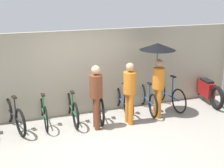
{
  "coord_description": "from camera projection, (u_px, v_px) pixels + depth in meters",
  "views": [
    {
      "loc": [
        -1.99,
        -6.09,
        3.33
      ],
      "look_at": [
        0.64,
        1.09,
        1.0
      ],
      "focal_mm": 50.0,
      "sensor_mm": 36.0,
      "label": 1
    }
  ],
  "objects": [
    {
      "name": "pedestrian_center",
      "position": [
        130.0,
        89.0,
        7.82
      ],
      "size": [
        0.32,
        0.32,
        1.6
      ],
      "rotation": [
        0.0,
        0.0,
        0.07
      ],
      "color": "#C66B1E",
      "rests_on": "ground"
    },
    {
      "name": "parked_bicycle_6",
      "position": [
        147.0,
        99.0,
        8.86
      ],
      "size": [
        0.44,
        1.69,
        1.02
      ],
      "rotation": [
        0.0,
        0.0,
        1.43
      ],
      "color": "black",
      "rests_on": "ground"
    },
    {
      "name": "motorcycle",
      "position": [
        206.0,
        90.0,
        9.52
      ],
      "size": [
        0.58,
        1.96,
        0.91
      ],
      "rotation": [
        0.0,
        0.0,
        1.43
      ],
      "color": "black",
      "rests_on": "ground"
    },
    {
      "name": "pedestrian_trailing",
      "position": [
        158.0,
        60.0,
        8.13
      ],
      "size": [
        0.95,
        0.95,
        2.0
      ],
      "rotation": [
        0.0,
        0.0,
        -0.06
      ],
      "color": "#C66B1E",
      "rests_on": "ground"
    },
    {
      "name": "parked_bicycle_5",
      "position": [
        122.0,
        100.0,
        8.71
      ],
      "size": [
        0.44,
        1.71,
        0.98
      ],
      "rotation": [
        0.0,
        0.0,
        1.53
      ],
      "color": "black",
      "rests_on": "ground"
    },
    {
      "name": "parked_bicycle_2",
      "position": [
        43.0,
        110.0,
        7.99
      ],
      "size": [
        0.44,
        1.71,
        1.04
      ],
      "rotation": [
        0.0,
        0.0,
        1.55
      ],
      "color": "black",
      "rests_on": "ground"
    },
    {
      "name": "parked_bicycle_4",
      "position": [
        98.0,
        104.0,
        8.39
      ],
      "size": [
        0.48,
        1.82,
        1.01
      ],
      "rotation": [
        0.0,
        0.0,
        1.41
      ],
      "color": "black",
      "rests_on": "ground"
    },
    {
      "name": "ground_plane",
      "position": [
        102.0,
        142.0,
        7.1
      ],
      "size": [
        30.0,
        30.0,
        0.0
      ],
      "primitive_type": "plane",
      "color": "gray"
    },
    {
      "name": "back_wall",
      "position": [
        80.0,
        73.0,
        8.45
      ],
      "size": [
        14.37,
        0.12,
        2.31
      ],
      "color": "gray",
      "rests_on": "ground"
    },
    {
      "name": "pedestrian_leading",
      "position": [
        96.0,
        93.0,
        7.54
      ],
      "size": [
        0.32,
        0.32,
        1.61
      ],
      "rotation": [
        0.0,
        0.0,
        -0.09
      ],
      "color": "brown",
      "rests_on": "ground"
    },
    {
      "name": "parked_bicycle_1",
      "position": [
        14.0,
        115.0,
        7.68
      ],
      "size": [
        0.57,
        1.68,
        1.04
      ],
      "rotation": [
        0.0,
        0.0,
        1.81
      ],
      "color": "black",
      "rests_on": "ground"
    },
    {
      "name": "parked_bicycle_3",
      "position": [
        71.0,
        107.0,
        8.17
      ],
      "size": [
        0.44,
        1.75,
        1.11
      ],
      "rotation": [
        0.0,
        0.0,
        1.53
      ],
      "color": "black",
      "rests_on": "ground"
    },
    {
      "name": "parked_bicycle_7",
      "position": [
        168.0,
        94.0,
        9.15
      ],
      "size": [
        0.44,
        1.77,
        1.02
      ],
      "rotation": [
        0.0,
        0.0,
        1.61
      ],
      "color": "black",
      "rests_on": "ground"
    }
  ]
}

